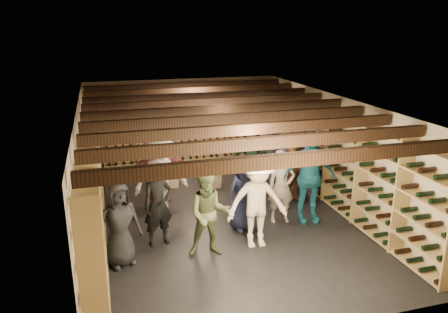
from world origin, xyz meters
TOP-DOWN VIEW (x-y plane):
  - ground at (0.00, 0.00)m, footprint 8.00×8.00m
  - walls at (0.00, 0.00)m, footprint 5.52×8.02m
  - ceiling at (0.00, 0.00)m, footprint 5.50×8.00m
  - ceiling_joists at (0.00, 0.00)m, footprint 5.40×7.12m
  - wine_rack_left at (-2.57, 0.00)m, footprint 0.32×7.50m
  - wine_rack_right at (2.57, 0.00)m, footprint 0.32×7.50m
  - wine_rack_back at (0.00, 3.83)m, footprint 4.70×0.30m
  - crate_stack_left at (-0.82, 1.88)m, footprint 0.56×0.43m
  - crate_stack_right at (0.17, 1.56)m, footprint 0.51×0.34m
  - crate_loose at (1.60, 1.30)m, footprint 0.51×0.34m
  - person_0 at (-2.18, -1.57)m, footprint 0.85×0.70m
  - person_1 at (-1.46, -1.04)m, footprint 0.64×0.51m
  - person_2 at (-0.66, -1.67)m, footprint 0.83×0.70m
  - person_3 at (0.25, -1.60)m, footprint 1.15×0.71m
  - person_4 at (1.62, -0.87)m, footprint 1.15×0.57m
  - person_5 at (-1.21, 0.99)m, footprint 1.51×0.82m
  - person_6 at (0.24, -0.87)m, footprint 0.80×0.59m
  - person_7 at (1.08, -0.76)m, footprint 0.60×0.44m
  - person_8 at (1.84, 0.01)m, footprint 1.12×1.02m
  - person_9 at (-1.24, 0.16)m, footprint 1.26×0.87m
  - person_10 at (1.06, 1.07)m, footprint 0.95×0.61m
  - person_11 at (2.15, 0.46)m, footprint 1.73×1.10m
  - person_12 at (1.68, 1.30)m, footprint 1.02×0.82m

SIDE VIEW (x-z plane):
  - ground at x=0.00m, z-range 0.00..0.00m
  - crate_loose at x=1.60m, z-range 0.00..0.17m
  - crate_stack_right at x=0.17m, z-range 0.00..0.51m
  - crate_stack_left at x=-0.82m, z-range 0.00..0.68m
  - person_6 at x=0.24m, z-range 0.00..1.48m
  - person_10 at x=1.06m, z-range 0.00..1.50m
  - person_0 at x=-2.18m, z-range 0.00..1.50m
  - person_7 at x=1.08m, z-range 0.00..1.52m
  - person_2 at x=-0.66m, z-range 0.00..1.54m
  - person_1 at x=-1.46m, z-range 0.00..1.55m
  - person_5 at x=-1.21m, z-range 0.00..1.56m
  - person_3 at x=0.25m, z-range 0.00..1.73m
  - person_11 at x=2.15m, z-range 0.00..1.78m
  - person_9 at x=-1.24m, z-range 0.00..1.79m
  - person_12 at x=1.68m, z-range 0.00..1.82m
  - person_8 at x=1.84m, z-range 0.00..1.88m
  - person_4 at x=1.62m, z-range 0.00..1.90m
  - wine_rack_back at x=0.00m, z-range 0.00..2.15m
  - wine_rack_left at x=-2.57m, z-range 0.00..2.15m
  - wine_rack_right at x=2.57m, z-range 0.00..2.15m
  - walls at x=0.00m, z-range 0.00..2.40m
  - ceiling_joists at x=0.00m, z-range 2.17..2.35m
  - ceiling at x=0.00m, z-range 2.40..2.40m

